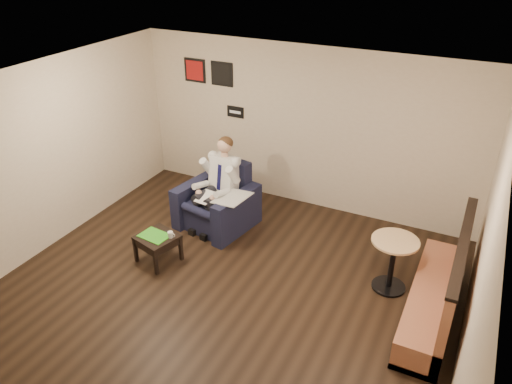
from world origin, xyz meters
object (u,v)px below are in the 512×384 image
at_px(side_table, 158,248).
at_px(cafe_table, 392,264).
at_px(armchair, 216,197).
at_px(seated_man, 210,190).
at_px(banquette, 436,277).
at_px(coffee_mug, 170,235).
at_px(green_folder, 154,236).
at_px(smartphone, 167,233).

bearing_deg(side_table, cafe_table, 15.30).
xyz_separation_m(armchair, cafe_table, (2.95, -0.38, -0.13)).
bearing_deg(seated_man, armchair, 90.00).
bearing_deg(banquette, side_table, -171.23).
height_order(side_table, coffee_mug, coffee_mug).
bearing_deg(cafe_table, coffee_mug, -164.92).
relative_size(green_folder, smartphone, 3.21).
bearing_deg(side_table, banquette, 8.77).
bearing_deg(cafe_table, green_folder, -164.67).
height_order(smartphone, banquette, banquette).
distance_m(green_folder, banquette, 3.90).
bearing_deg(green_folder, seated_man, 76.17).
relative_size(side_table, banquette, 0.23).
height_order(armchair, seated_man, seated_man).
distance_m(armchair, smartphone, 1.14).
relative_size(armchair, smartphone, 7.98).
bearing_deg(armchair, cafe_table, 2.83).
xyz_separation_m(coffee_mug, smartphone, (-0.11, 0.07, -0.04)).
height_order(armchair, cafe_table, armchair).
xyz_separation_m(seated_man, cafe_table, (2.98, -0.24, -0.32)).
distance_m(side_table, banquette, 3.88).
distance_m(coffee_mug, cafe_table, 3.14).
relative_size(green_folder, coffee_mug, 4.74).
height_order(armchair, banquette, banquette).
relative_size(smartphone, cafe_table, 0.17).
relative_size(coffee_mug, banquette, 0.04).
height_order(seated_man, banquette, seated_man).
distance_m(armchair, cafe_table, 2.98).
height_order(seated_man, coffee_mug, seated_man).
distance_m(coffee_mug, banquette, 3.66).
xyz_separation_m(side_table, cafe_table, (3.22, 0.88, 0.18)).
bearing_deg(coffee_mug, cafe_table, 15.08).
xyz_separation_m(green_folder, coffee_mug, (0.23, 0.08, 0.04)).
height_order(green_folder, coffee_mug, coffee_mug).
distance_m(armchair, side_table, 1.32).
xyz_separation_m(seated_man, coffee_mug, (-0.05, -1.06, -0.23)).
distance_m(green_folder, cafe_table, 3.38).
xyz_separation_m(armchair, green_folder, (-0.30, -1.27, -0.08)).
height_order(armchair, side_table, armchair).
distance_m(armchair, green_folder, 1.31).
distance_m(side_table, green_folder, 0.22).
height_order(green_folder, cafe_table, cafe_table).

